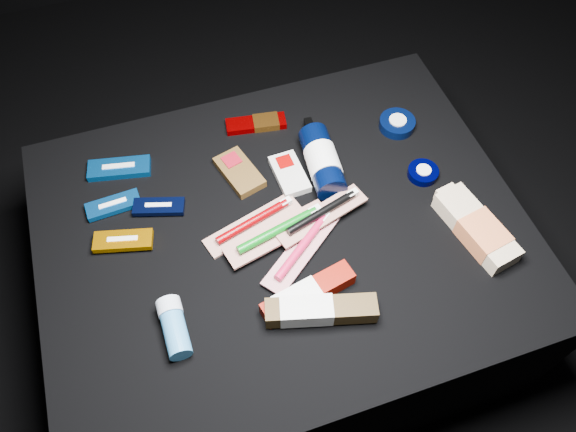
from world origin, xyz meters
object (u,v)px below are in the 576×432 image
object	(u,v)px
deodorant_stick	(174,327)
toothpaste_carton_red	(304,296)
bodywash_bottle	(477,229)
lotion_bottle	(322,161)

from	to	relation	value
deodorant_stick	toothpaste_carton_red	size ratio (longest dim) A/B	0.58
bodywash_bottle	toothpaste_carton_red	world-z (taller)	bodywash_bottle
lotion_bottle	bodywash_bottle	size ratio (longest dim) A/B	1.02
lotion_bottle	deodorant_stick	xyz separation A→B (m)	(-0.38, -0.26, -0.01)
lotion_bottle	deodorant_stick	distance (m)	0.46
lotion_bottle	bodywash_bottle	world-z (taller)	lotion_bottle
deodorant_stick	bodywash_bottle	bearing A→B (deg)	0.38
lotion_bottle	bodywash_bottle	bearing A→B (deg)	-41.31
deodorant_stick	toothpaste_carton_red	world-z (taller)	deodorant_stick
toothpaste_carton_red	lotion_bottle	bearing A→B (deg)	51.62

